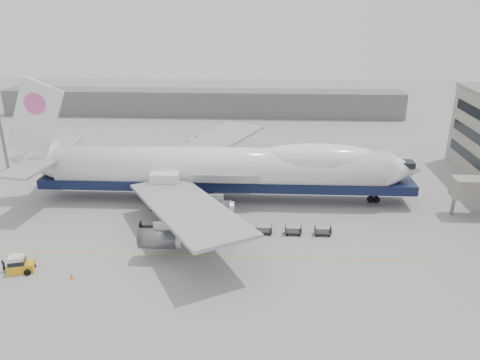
# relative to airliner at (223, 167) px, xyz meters

# --- Properties ---
(ground) EXTENTS (260.00, 260.00, 0.00)m
(ground) POSITION_rel_airliner_xyz_m (-0.64, -12.00, -5.62)
(ground) COLOR gray
(ground) RESTS_ON ground
(apron_line) EXTENTS (60.00, 0.15, 0.01)m
(apron_line) POSITION_rel_airliner_xyz_m (-0.64, -18.00, -5.62)
(apron_line) COLOR gold
(apron_line) RESTS_ON ground
(hangar) EXTENTS (110.00, 8.00, 7.00)m
(hangar) POSITION_rel_airliner_xyz_m (-10.64, 58.00, -2.12)
(hangar) COLOR slate
(hangar) RESTS_ON ground
(airliner) EXTENTS (67.00, 55.30, 19.98)m
(airliner) POSITION_rel_airliner_xyz_m (0.00, 0.00, 0.00)
(airliner) COLOR white
(airliner) RESTS_ON ground
(catering_truck) EXTENTS (4.81, 3.37, 6.06)m
(catering_truck) POSITION_rel_airliner_xyz_m (-8.63, -3.96, -2.19)
(catering_truck) COLOR #18194A
(catering_truck) RESTS_ON ground
(baggage_tug) EXTENTS (3.33, 2.37, 2.20)m
(baggage_tug) POSITION_rel_airliner_xyz_m (-22.92, -22.85, -4.65)
(baggage_tug) COLOR gold
(baggage_tug) RESTS_ON ground
(ground_worker) EXTENTS (0.45, 0.64, 1.65)m
(ground_worker) POSITION_rel_airliner_xyz_m (-24.80, -23.02, -4.80)
(ground_worker) COLOR black
(ground_worker) RESTS_ON ground
(traffic_cone) EXTENTS (0.41, 0.41, 0.61)m
(traffic_cone) POSITION_rel_airliner_xyz_m (-16.15, -23.91, -5.34)
(traffic_cone) COLOR #FF5F0D
(traffic_cone) RESTS_ON ground
(dolly_0) EXTENTS (2.30, 1.35, 1.30)m
(dolly_0) POSITION_rel_airliner_xyz_m (-9.87, -11.56, -5.09)
(dolly_0) COLOR #2D2D30
(dolly_0) RESTS_ON ground
(dolly_1) EXTENTS (2.30, 1.35, 1.30)m
(dolly_1) POSITION_rel_airliner_xyz_m (-5.75, -11.56, -5.09)
(dolly_1) COLOR #2D2D30
(dolly_1) RESTS_ON ground
(dolly_2) EXTENTS (2.30, 1.35, 1.30)m
(dolly_2) POSITION_rel_airliner_xyz_m (-1.62, -11.56, -5.09)
(dolly_2) COLOR #2D2D30
(dolly_2) RESTS_ON ground
(dolly_3) EXTENTS (2.30, 1.35, 1.30)m
(dolly_3) POSITION_rel_airliner_xyz_m (2.50, -11.56, -5.09)
(dolly_3) COLOR #2D2D30
(dolly_3) RESTS_ON ground
(dolly_4) EXTENTS (2.30, 1.35, 1.30)m
(dolly_4) POSITION_rel_airliner_xyz_m (6.62, -11.56, -5.09)
(dolly_4) COLOR #2D2D30
(dolly_4) RESTS_ON ground
(dolly_5) EXTENTS (2.30, 1.35, 1.30)m
(dolly_5) POSITION_rel_airliner_xyz_m (10.75, -11.56, -5.09)
(dolly_5) COLOR #2D2D30
(dolly_5) RESTS_ON ground
(dolly_6) EXTENTS (2.30, 1.35, 1.30)m
(dolly_6) POSITION_rel_airliner_xyz_m (14.87, -11.56, -5.09)
(dolly_6) COLOR #2D2D30
(dolly_6) RESTS_ON ground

